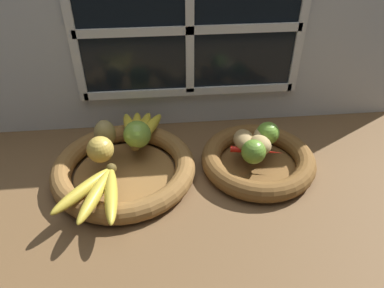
{
  "coord_description": "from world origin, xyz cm",
  "views": [
    {
      "loc": [
        -9.17,
        -71.17,
        64.91
      ],
      "look_at": [
        -1.73,
        3.77,
        9.31
      ],
      "focal_mm": 33.77,
      "sensor_mm": 36.0,
      "label": 1
    }
  ],
  "objects_px": {
    "apple_green_back": "(137,134)",
    "potato_oblong": "(244,140)",
    "banana_bunch_back": "(139,129)",
    "fruit_bowl_right": "(258,160)",
    "pear_brown": "(105,133)",
    "potato_back": "(263,135)",
    "lime_near": "(254,152)",
    "banana_bunch_front": "(97,192)",
    "fruit_bowl_left": "(124,169)",
    "chili_pepper": "(257,151)",
    "potato_large": "(260,145)",
    "apple_golden_left": "(100,149)",
    "lime_far": "(268,133)"
  },
  "relations": [
    {
      "from": "pear_brown",
      "to": "lime_far",
      "type": "xyz_separation_m",
      "value": [
        0.44,
        -0.03,
        -0.01
      ]
    },
    {
      "from": "apple_golden_left",
      "to": "banana_bunch_back",
      "type": "bearing_deg",
      "value": 49.19
    },
    {
      "from": "potato_back",
      "to": "potato_large",
      "type": "distance_m",
      "value": 0.05
    },
    {
      "from": "banana_bunch_front",
      "to": "lime_far",
      "type": "relative_size",
      "value": 3.15
    },
    {
      "from": "fruit_bowl_right",
      "to": "banana_bunch_back",
      "type": "xyz_separation_m",
      "value": [
        -0.32,
        0.12,
        0.04
      ]
    },
    {
      "from": "fruit_bowl_right",
      "to": "potato_large",
      "type": "bearing_deg",
      "value": 0.0
    },
    {
      "from": "banana_bunch_back",
      "to": "fruit_bowl_right",
      "type": "bearing_deg",
      "value": -20.2
    },
    {
      "from": "chili_pepper",
      "to": "apple_green_back",
      "type": "bearing_deg",
      "value": -178.86
    },
    {
      "from": "banana_bunch_front",
      "to": "banana_bunch_back",
      "type": "relative_size",
      "value": 1.1
    },
    {
      "from": "fruit_bowl_left",
      "to": "potato_oblong",
      "type": "height_order",
      "value": "potato_oblong"
    },
    {
      "from": "pear_brown",
      "to": "potato_back",
      "type": "height_order",
      "value": "pear_brown"
    },
    {
      "from": "fruit_bowl_left",
      "to": "banana_bunch_back",
      "type": "xyz_separation_m",
      "value": [
        0.04,
        0.12,
        0.04
      ]
    },
    {
      "from": "potato_oblong",
      "to": "chili_pepper",
      "type": "relative_size",
      "value": 0.56
    },
    {
      "from": "fruit_bowl_right",
      "to": "banana_bunch_front",
      "type": "bearing_deg",
      "value": -162.61
    },
    {
      "from": "potato_large",
      "to": "lime_near",
      "type": "distance_m",
      "value": 0.05
    },
    {
      "from": "lime_near",
      "to": "chili_pepper",
      "type": "height_order",
      "value": "lime_near"
    },
    {
      "from": "apple_green_back",
      "to": "lime_near",
      "type": "distance_m",
      "value": 0.31
    },
    {
      "from": "potato_oblong",
      "to": "fruit_bowl_right",
      "type": "bearing_deg",
      "value": -37.87
    },
    {
      "from": "pear_brown",
      "to": "lime_near",
      "type": "distance_m",
      "value": 0.4
    },
    {
      "from": "pear_brown",
      "to": "banana_bunch_front",
      "type": "xyz_separation_m",
      "value": [
        -0.0,
        -0.2,
        -0.02
      ]
    },
    {
      "from": "pear_brown",
      "to": "potato_large",
      "type": "relative_size",
      "value": 1.19
    },
    {
      "from": "fruit_bowl_right",
      "to": "apple_green_back",
      "type": "distance_m",
      "value": 0.34
    },
    {
      "from": "potato_back",
      "to": "chili_pepper",
      "type": "height_order",
      "value": "potato_back"
    },
    {
      "from": "apple_golden_left",
      "to": "potato_large",
      "type": "bearing_deg",
      "value": -0.97
    },
    {
      "from": "apple_golden_left",
      "to": "potato_back",
      "type": "bearing_deg",
      "value": 5.09
    },
    {
      "from": "apple_green_back",
      "to": "pear_brown",
      "type": "distance_m",
      "value": 0.09
    },
    {
      "from": "fruit_bowl_right",
      "to": "potato_back",
      "type": "height_order",
      "value": "potato_back"
    },
    {
      "from": "apple_green_back",
      "to": "potato_back",
      "type": "xyz_separation_m",
      "value": [
        0.35,
        -0.01,
        -0.01
      ]
    },
    {
      "from": "apple_green_back",
      "to": "pear_brown",
      "type": "height_order",
      "value": "pear_brown"
    },
    {
      "from": "pear_brown",
      "to": "lime_near",
      "type": "relative_size",
      "value": 1.23
    },
    {
      "from": "fruit_bowl_right",
      "to": "lime_far",
      "type": "distance_m",
      "value": 0.08
    },
    {
      "from": "potato_oblong",
      "to": "lime_far",
      "type": "distance_m",
      "value": 0.07
    },
    {
      "from": "fruit_bowl_right",
      "to": "lime_near",
      "type": "relative_size",
      "value": 4.9
    },
    {
      "from": "pear_brown",
      "to": "potato_back",
      "type": "xyz_separation_m",
      "value": [
        0.43,
        -0.03,
        -0.02
      ]
    },
    {
      "from": "pear_brown",
      "to": "potato_back",
      "type": "distance_m",
      "value": 0.43
    },
    {
      "from": "potato_large",
      "to": "fruit_bowl_right",
      "type": "bearing_deg",
      "value": 180.0
    },
    {
      "from": "chili_pepper",
      "to": "potato_large",
      "type": "bearing_deg",
      "value": 47.72
    },
    {
      "from": "banana_bunch_front",
      "to": "banana_bunch_back",
      "type": "distance_m",
      "value": 0.26
    },
    {
      "from": "apple_green_back",
      "to": "potato_oblong",
      "type": "distance_m",
      "value": 0.29
    },
    {
      "from": "fruit_bowl_left",
      "to": "chili_pepper",
      "type": "distance_m",
      "value": 0.36
    },
    {
      "from": "banana_bunch_front",
      "to": "potato_oblong",
      "type": "relative_size",
      "value": 2.55
    },
    {
      "from": "apple_golden_left",
      "to": "chili_pepper",
      "type": "distance_m",
      "value": 0.41
    },
    {
      "from": "banana_bunch_front",
      "to": "lime_near",
      "type": "height_order",
      "value": "lime_near"
    },
    {
      "from": "fruit_bowl_left",
      "to": "lime_near",
      "type": "distance_m",
      "value": 0.34
    },
    {
      "from": "banana_bunch_back",
      "to": "chili_pepper",
      "type": "relative_size",
      "value": 1.3
    },
    {
      "from": "fruit_bowl_left",
      "to": "banana_bunch_front",
      "type": "bearing_deg",
      "value": -111.15
    },
    {
      "from": "fruit_bowl_right",
      "to": "banana_bunch_back",
      "type": "relative_size",
      "value": 1.73
    },
    {
      "from": "apple_golden_left",
      "to": "fruit_bowl_left",
      "type": "bearing_deg",
      "value": -7.4
    },
    {
      "from": "fruit_bowl_right",
      "to": "banana_bunch_back",
      "type": "distance_m",
      "value": 0.35
    },
    {
      "from": "apple_green_back",
      "to": "potato_oblong",
      "type": "xyz_separation_m",
      "value": [
        0.29,
        -0.03,
        -0.02
      ]
    }
  ]
}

